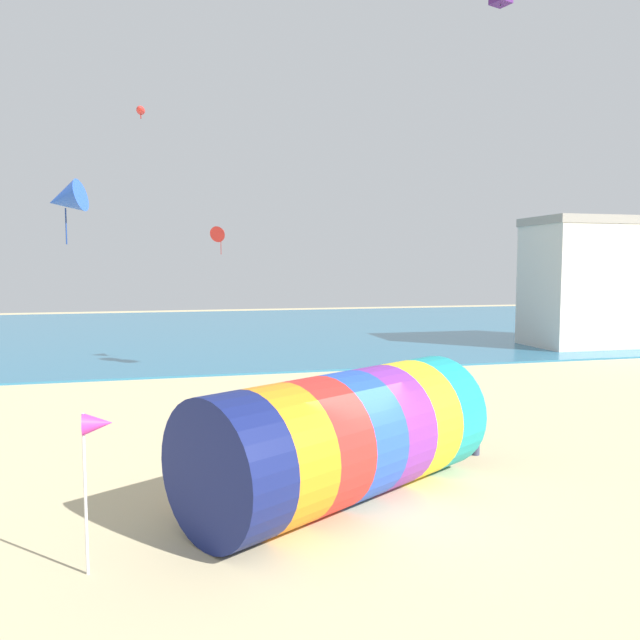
{
  "coord_description": "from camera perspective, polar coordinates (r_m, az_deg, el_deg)",
  "views": [
    {
      "loc": [
        -3.65,
        -12.07,
        4.96
      ],
      "look_at": [
        -0.01,
        2.34,
        3.68
      ],
      "focal_mm": 35.0,
      "sensor_mm": 36.0,
      "label": 1
    }
  ],
  "objects": [
    {
      "name": "ground_plane",
      "position": [
        13.55,
        2.58,
        -16.55
      ],
      "size": [
        120.0,
        120.0,
        0.0
      ],
      "primitive_type": "plane",
      "color": "#CCBA8C"
    },
    {
      "name": "giant_inflatable_tube",
      "position": [
        13.44,
        2.2,
        -10.6
      ],
      "size": [
        7.47,
        5.97,
        2.73
      ],
      "color": "navy",
      "rests_on": "ground"
    },
    {
      "name": "bystander_near_water",
      "position": [
        24.16,
        10.66,
        -5.12
      ],
      "size": [
        0.37,
        0.42,
        1.55
      ],
      "color": "#383D56",
      "rests_on": "ground"
    },
    {
      "name": "kite_red_parafoil",
      "position": [
        18.6,
        -16.07,
        17.93
      ],
      "size": [
        0.33,
        0.65,
        0.35
      ],
      "color": "red"
    },
    {
      "name": "sea",
      "position": [
        48.51,
        -9.79,
        -0.95
      ],
      "size": [
        120.0,
        40.0,
        0.1
      ],
      "primitive_type": "cube",
      "color": "teal",
      "rests_on": "ground"
    },
    {
      "name": "kite_red_delta",
      "position": [
        30.01,
        -9.06,
        7.91
      ],
      "size": [
        1.13,
        1.19,
        1.5
      ],
      "color": "red"
    },
    {
      "name": "promenade_building",
      "position": [
        41.96,
        24.18,
        3.14
      ],
      "size": [
        8.78,
        4.68,
        7.91
      ],
      "color": "silver",
      "rests_on": "ground"
    },
    {
      "name": "kite_blue_delta",
      "position": [
        14.82,
        -22.27,
        10.2
      ],
      "size": [
        1.03,
        0.93,
        1.41
      ],
      "color": "blue"
    },
    {
      "name": "kite_handler",
      "position": [
        17.11,
        14.03,
        -9.19
      ],
      "size": [
        0.24,
        0.37,
        1.63
      ],
      "color": "#383D56",
      "rests_on": "ground"
    },
    {
      "name": "beach_flag",
      "position": [
        10.68,
        -19.77,
        -9.51
      ],
      "size": [
        0.47,
        0.36,
        2.65
      ],
      "color": "silver",
      "rests_on": "ground"
    }
  ]
}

